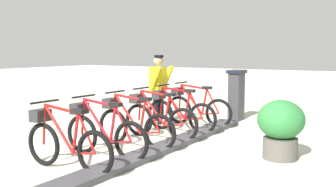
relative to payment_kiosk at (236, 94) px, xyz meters
name	(u,v)px	position (x,y,z in m)	size (l,w,h in m)	color
ground_plane	(167,149)	(-0.05, 3.42, -0.67)	(60.00, 60.00, 0.00)	beige
dock_rail_base	(167,146)	(-0.05, 3.42, -0.62)	(0.44, 5.79, 0.10)	#47474C
payment_kiosk	(236,94)	(0.00, 0.00, 0.00)	(0.36, 0.52, 1.28)	#38383D
bike_docked_0	(196,107)	(0.57, 1.12, -0.24)	(1.72, 0.54, 1.02)	black
bike_docked_1	(178,112)	(0.57, 1.96, -0.24)	(1.72, 0.54, 1.02)	black
bike_docked_2	(157,117)	(0.57, 2.79, -0.24)	(1.72, 0.54, 1.02)	black
bike_docked_3	(132,124)	(0.57, 3.62, -0.24)	(1.72, 0.54, 1.02)	black
bike_docked_4	(102,132)	(0.57, 4.45, -0.24)	(1.72, 0.54, 1.02)	black
bike_docked_5	(64,142)	(0.57, 5.28, -0.24)	(1.72, 0.54, 1.02)	black
worker_near_rack	(159,87)	(1.41, 1.45, 0.24)	(0.47, 0.63, 1.66)	white
planter_bush	(281,126)	(-1.97, 2.99, -0.12)	(0.76, 0.76, 0.97)	#59544C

